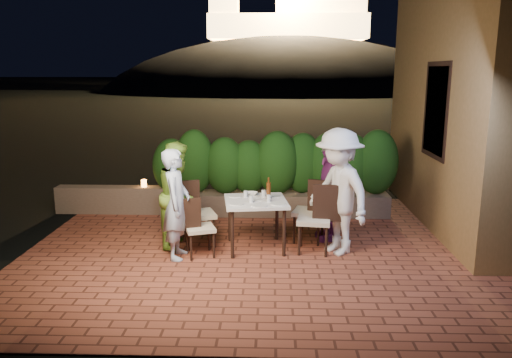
{
  "coord_description": "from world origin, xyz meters",
  "views": [
    {
      "loc": [
        0.15,
        -6.7,
        2.63
      ],
      "look_at": [
        -0.09,
        0.54,
        1.05
      ],
      "focal_mm": 35.0,
      "sensor_mm": 36.0,
      "label": 1
    }
  ],
  "objects_px": {
    "dining_table": "(256,224)",
    "diner_white": "(338,192)",
    "chair_left_back": "(198,213)",
    "chair_right_front": "(314,218)",
    "diner_green": "(179,194)",
    "diner_purple": "(329,190)",
    "chair_left_front": "(200,227)",
    "diner_blue": "(176,204)",
    "beer_bottle": "(269,188)",
    "bowl": "(252,194)",
    "parapet_lamp": "(144,183)",
    "chair_right_back": "(309,210)"
  },
  "relations": [
    {
      "from": "chair_left_front",
      "to": "chair_right_front",
      "type": "height_order",
      "value": "chair_right_front"
    },
    {
      "from": "chair_right_front",
      "to": "parapet_lamp",
      "type": "bearing_deg",
      "value": -25.34
    },
    {
      "from": "dining_table",
      "to": "chair_left_back",
      "type": "xyz_separation_m",
      "value": [
        -0.88,
        0.12,
        0.14
      ]
    },
    {
      "from": "diner_blue",
      "to": "chair_right_front",
      "type": "bearing_deg",
      "value": -81.29
    },
    {
      "from": "dining_table",
      "to": "diner_green",
      "type": "relative_size",
      "value": 0.56
    },
    {
      "from": "bowl",
      "to": "parapet_lamp",
      "type": "xyz_separation_m",
      "value": [
        -2.08,
        1.54,
        -0.2
      ]
    },
    {
      "from": "bowl",
      "to": "diner_blue",
      "type": "bearing_deg",
      "value": -145.41
    },
    {
      "from": "chair_right_front",
      "to": "diner_purple",
      "type": "relative_size",
      "value": 0.64
    },
    {
      "from": "chair_left_back",
      "to": "diner_green",
      "type": "relative_size",
      "value": 0.64
    },
    {
      "from": "chair_right_back",
      "to": "diner_purple",
      "type": "distance_m",
      "value": 0.45
    },
    {
      "from": "diner_green",
      "to": "diner_purple",
      "type": "height_order",
      "value": "diner_green"
    },
    {
      "from": "chair_left_back",
      "to": "diner_blue",
      "type": "xyz_separation_m",
      "value": [
        -0.23,
        -0.52,
        0.28
      ]
    },
    {
      "from": "chair_right_front",
      "to": "diner_blue",
      "type": "relative_size",
      "value": 0.65
    },
    {
      "from": "bowl",
      "to": "chair_left_front",
      "type": "bearing_deg",
      "value": -138.44
    },
    {
      "from": "chair_right_back",
      "to": "diner_white",
      "type": "xyz_separation_m",
      "value": [
        0.38,
        -0.49,
        0.42
      ]
    },
    {
      "from": "diner_purple",
      "to": "parapet_lamp",
      "type": "height_order",
      "value": "diner_purple"
    },
    {
      "from": "diner_purple",
      "to": "dining_table",
      "type": "bearing_deg",
      "value": -74.97
    },
    {
      "from": "chair_right_front",
      "to": "diner_purple",
      "type": "xyz_separation_m",
      "value": [
        0.28,
        0.58,
        0.28
      ]
    },
    {
      "from": "chair_left_back",
      "to": "parapet_lamp",
      "type": "xyz_separation_m",
      "value": [
        -1.28,
        1.74,
        0.06
      ]
    },
    {
      "from": "chair_right_back",
      "to": "diner_blue",
      "type": "relative_size",
      "value": 0.63
    },
    {
      "from": "dining_table",
      "to": "diner_white",
      "type": "bearing_deg",
      "value": -6.45
    },
    {
      "from": "dining_table",
      "to": "beer_bottle",
      "type": "relative_size",
      "value": 2.73
    },
    {
      "from": "beer_bottle",
      "to": "chair_right_front",
      "type": "bearing_deg",
      "value": -15.81
    },
    {
      "from": "diner_blue",
      "to": "diner_purple",
      "type": "bearing_deg",
      "value": -68.4
    },
    {
      "from": "diner_green",
      "to": "diner_purple",
      "type": "xyz_separation_m",
      "value": [
        2.31,
        0.36,
        -0.01
      ]
    },
    {
      "from": "bowl",
      "to": "chair_right_back",
      "type": "xyz_separation_m",
      "value": [
        0.89,
        0.05,
        -0.28
      ]
    },
    {
      "from": "dining_table",
      "to": "chair_left_back",
      "type": "distance_m",
      "value": 0.9
    },
    {
      "from": "bowl",
      "to": "diner_white",
      "type": "relative_size",
      "value": 0.1
    },
    {
      "from": "bowl",
      "to": "diner_blue",
      "type": "distance_m",
      "value": 1.26
    },
    {
      "from": "beer_bottle",
      "to": "chair_left_back",
      "type": "distance_m",
      "value": 1.14
    },
    {
      "from": "bowl",
      "to": "chair_left_back",
      "type": "distance_m",
      "value": 0.87
    },
    {
      "from": "chair_left_back",
      "to": "chair_right_front",
      "type": "height_order",
      "value": "chair_left_back"
    },
    {
      "from": "bowl",
      "to": "chair_right_front",
      "type": "height_order",
      "value": "chair_right_front"
    },
    {
      "from": "beer_bottle",
      "to": "parapet_lamp",
      "type": "bearing_deg",
      "value": 142.74
    },
    {
      "from": "beer_bottle",
      "to": "diner_purple",
      "type": "height_order",
      "value": "diner_purple"
    },
    {
      "from": "diner_white",
      "to": "beer_bottle",
      "type": "bearing_deg",
      "value": -133.79
    },
    {
      "from": "chair_right_front",
      "to": "diner_green",
      "type": "height_order",
      "value": "diner_green"
    },
    {
      "from": "dining_table",
      "to": "bowl",
      "type": "xyz_separation_m",
      "value": [
        -0.07,
        0.31,
        0.4
      ]
    },
    {
      "from": "chair_right_back",
      "to": "parapet_lamp",
      "type": "distance_m",
      "value": 3.33
    },
    {
      "from": "diner_blue",
      "to": "diner_green",
      "type": "bearing_deg",
      "value": 7.54
    },
    {
      "from": "chair_left_back",
      "to": "chair_right_front",
      "type": "bearing_deg",
      "value": -27.79
    },
    {
      "from": "chair_right_front",
      "to": "chair_right_back",
      "type": "xyz_separation_m",
      "value": [
        -0.04,
        0.47,
        -0.01
      ]
    },
    {
      "from": "chair_right_front",
      "to": "diner_white",
      "type": "height_order",
      "value": "diner_white"
    },
    {
      "from": "chair_left_front",
      "to": "diner_purple",
      "type": "bearing_deg",
      "value": 3.53
    },
    {
      "from": "dining_table",
      "to": "chair_left_front",
      "type": "bearing_deg",
      "value": -157.63
    },
    {
      "from": "chair_left_front",
      "to": "diner_white",
      "type": "relative_size",
      "value": 0.47
    },
    {
      "from": "bowl",
      "to": "dining_table",
      "type": "bearing_deg",
      "value": -76.74
    },
    {
      "from": "chair_right_back",
      "to": "parapet_lamp",
      "type": "height_order",
      "value": "chair_right_back"
    },
    {
      "from": "chair_left_front",
      "to": "diner_green",
      "type": "xyz_separation_m",
      "value": [
        -0.38,
        0.43,
        0.37
      ]
    },
    {
      "from": "chair_left_front",
      "to": "chair_right_back",
      "type": "bearing_deg",
      "value": 4.2
    }
  ]
}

